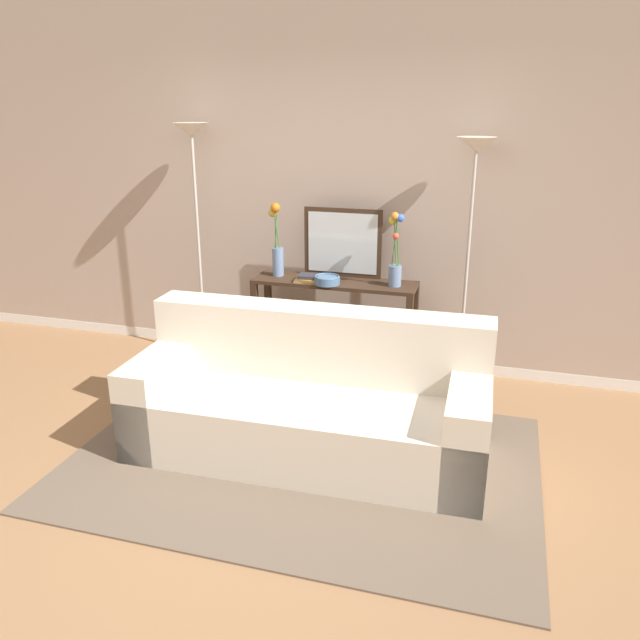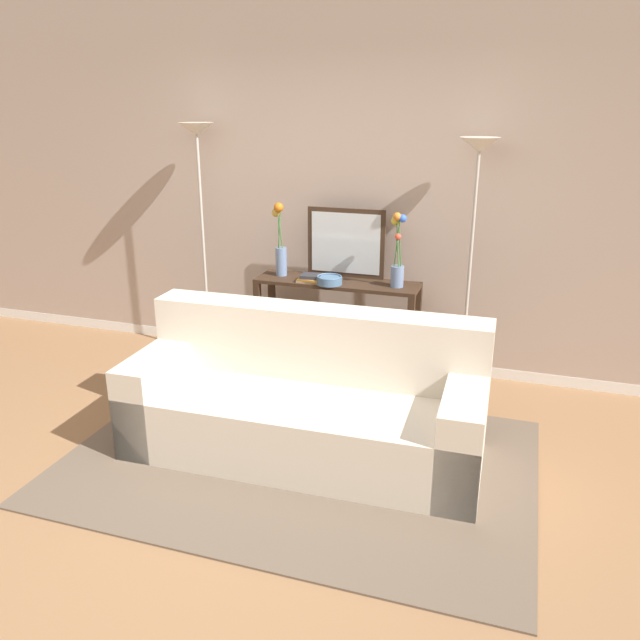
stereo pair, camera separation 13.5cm
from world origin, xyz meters
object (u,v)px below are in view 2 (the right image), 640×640
floor_lamp_left (199,177)px  fruit_bowl (329,280)px  vase_tall_flowers (280,246)px  book_stack (311,278)px  floor_lamp_right (475,196)px  vase_short_flowers (398,257)px  book_row_under_console (296,362)px  couch (307,405)px  wall_mirror (346,243)px  console_table (337,311)px

floor_lamp_left → fruit_bowl: (1.16, -0.18, -0.72)m
vase_tall_flowers → book_stack: size_ratio=2.95×
floor_lamp_right → vase_short_flowers: size_ratio=3.32×
floor_lamp_right → floor_lamp_left: bearing=-180.0°
floor_lamp_right → book_row_under_console: bearing=-177.0°
couch → wall_mirror: bearing=96.0°
console_table → fruit_bowl: bearing=-106.7°
floor_lamp_left → couch: bearing=-43.2°
fruit_bowl → floor_lamp_right: bearing=9.7°
couch → book_stack: couch is taller
wall_mirror → fruit_bowl: 0.35m
console_table → wall_mirror: 0.54m
vase_tall_flowers → fruit_bowl: bearing=-15.1°
wall_mirror → book_row_under_console: 1.08m
vase_short_flowers → book_stack: 0.69m
floor_lamp_right → vase_tall_flowers: size_ratio=3.20×
floor_lamp_right → wall_mirror: bearing=175.8°
floor_lamp_left → floor_lamp_right: (2.19, 0.00, -0.06)m
floor_lamp_left → book_row_under_console: (0.84, -0.07, -1.48)m
book_stack → book_row_under_console: size_ratio=0.59×
fruit_bowl → wall_mirror: bearing=77.1°
wall_mirror → book_stack: (-0.21, -0.23, -0.25)m
floor_lamp_left → book_row_under_console: 1.71m
console_table → book_row_under_console: bearing=180.0°
vase_tall_flowers → vase_short_flowers: bearing=-2.0°
couch → floor_lamp_right: (0.83, 1.27, 1.16)m
floor_lamp_right → book_row_under_console: (-1.35, -0.07, -1.43)m
vase_tall_flowers → book_row_under_console: vase_tall_flowers is taller
console_table → floor_lamp_right: bearing=4.1°
couch → floor_lamp_left: floor_lamp_left is taller
console_table → book_row_under_console: console_table is taller
console_table → couch: bearing=-82.2°
console_table → vase_short_flowers: (0.47, -0.02, 0.48)m
wall_mirror → floor_lamp_left: bearing=-176.6°
console_table → book_stack: size_ratio=6.45×
console_table → vase_tall_flowers: size_ratio=2.19×
vase_short_flowers → book_row_under_console: size_ratio=1.68×
vase_tall_flowers → vase_short_flowers: 0.95m
vase_short_flowers → book_stack: vase_short_flowers is taller
floor_lamp_right → book_stack: floor_lamp_right is taller
vase_short_flowers → couch: bearing=-104.5°
book_row_under_console → couch: bearing=-66.7°
vase_short_flowers → book_stack: (-0.66, -0.07, -0.21)m
book_stack → wall_mirror: bearing=47.0°
couch → wall_mirror: (-0.14, 1.35, 0.75)m
wall_mirror → vase_short_flowers: (0.45, -0.16, -0.04)m
floor_lamp_right → vase_short_flowers: bearing=-170.6°
console_table → floor_lamp_right: floor_lamp_right is taller
fruit_bowl → vase_short_flowers: bearing=9.9°
vase_tall_flowers → book_row_under_console: 0.99m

